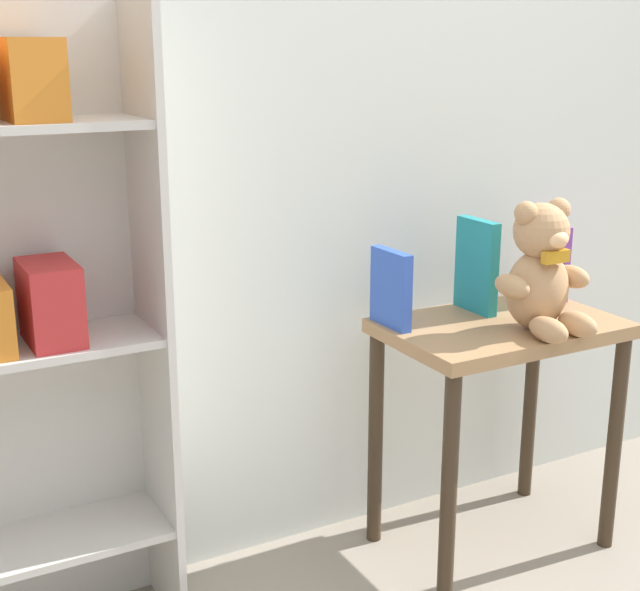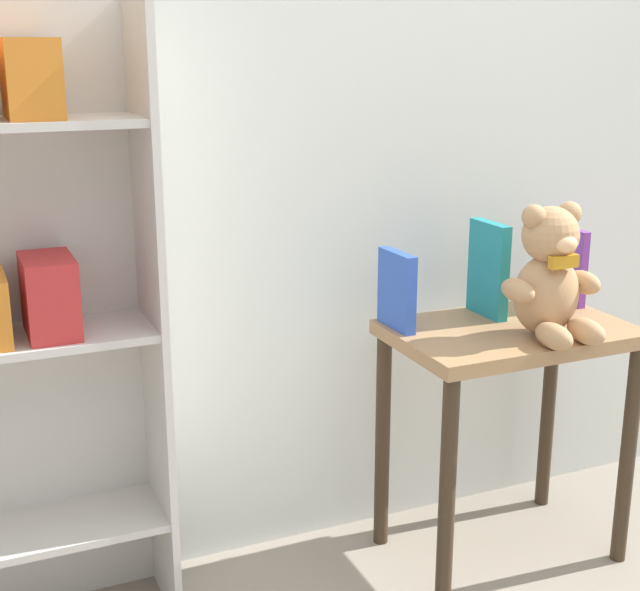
{
  "view_description": "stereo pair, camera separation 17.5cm",
  "coord_description": "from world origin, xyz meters",
  "px_view_note": "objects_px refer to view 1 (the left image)",
  "views": [
    {
      "loc": [
        -1.27,
        -0.49,
        1.33
      ],
      "look_at": [
        -0.31,
        1.26,
        0.77
      ],
      "focal_mm": 50.0,
      "sensor_mm": 36.0,
      "label": 1
    },
    {
      "loc": [
        -1.11,
        -0.57,
        1.33
      ],
      "look_at": [
        -0.31,
        1.26,
        0.77
      ],
      "focal_mm": 50.0,
      "sensor_mm": 36.0,
      "label": 2
    }
  ],
  "objects_px": {
    "bookshelf_side": "(12,307)",
    "book_standing_purple": "(552,261)",
    "book_standing_teal": "(477,266)",
    "display_table": "(499,365)",
    "book_standing_blue": "(391,289)",
    "teddy_bear": "(542,272)"
  },
  "relations": [
    {
      "from": "teddy_bear",
      "to": "book_standing_purple",
      "type": "height_order",
      "value": "teddy_bear"
    },
    {
      "from": "book_standing_teal",
      "to": "book_standing_purple",
      "type": "distance_m",
      "value": 0.27
    },
    {
      "from": "bookshelf_side",
      "to": "book_standing_teal",
      "type": "xyz_separation_m",
      "value": [
        1.17,
        -0.07,
        -0.04
      ]
    },
    {
      "from": "book_standing_purple",
      "to": "book_standing_blue",
      "type": "bearing_deg",
      "value": -176.01
    },
    {
      "from": "book_standing_blue",
      "to": "display_table",
      "type": "bearing_deg",
      "value": -23.52
    },
    {
      "from": "book_standing_purple",
      "to": "book_standing_teal",
      "type": "bearing_deg",
      "value": -175.76
    },
    {
      "from": "teddy_bear",
      "to": "book_standing_teal",
      "type": "xyz_separation_m",
      "value": [
        -0.04,
        0.2,
        -0.02
      ]
    },
    {
      "from": "bookshelf_side",
      "to": "book_standing_purple",
      "type": "height_order",
      "value": "bookshelf_side"
    },
    {
      "from": "bookshelf_side",
      "to": "teddy_bear",
      "type": "bearing_deg",
      "value": -12.56
    },
    {
      "from": "display_table",
      "to": "bookshelf_side",
      "type": "bearing_deg",
      "value": 171.44
    },
    {
      "from": "display_table",
      "to": "teddy_bear",
      "type": "xyz_separation_m",
      "value": [
        0.04,
        -0.09,
        0.27
      ]
    },
    {
      "from": "display_table",
      "to": "book_standing_teal",
      "type": "relative_size",
      "value": 2.57
    },
    {
      "from": "book_standing_blue",
      "to": "book_standing_teal",
      "type": "distance_m",
      "value": 0.27
    },
    {
      "from": "book_standing_teal",
      "to": "book_standing_blue",
      "type": "bearing_deg",
      "value": -179.92
    },
    {
      "from": "display_table",
      "to": "book_standing_teal",
      "type": "bearing_deg",
      "value": 90.0
    },
    {
      "from": "bookshelf_side",
      "to": "book_standing_purple",
      "type": "bearing_deg",
      "value": -2.34
    },
    {
      "from": "bookshelf_side",
      "to": "book_standing_blue",
      "type": "relative_size",
      "value": 7.29
    },
    {
      "from": "book_standing_blue",
      "to": "bookshelf_side",
      "type": "bearing_deg",
      "value": 173.37
    },
    {
      "from": "display_table",
      "to": "teddy_bear",
      "type": "relative_size",
      "value": 1.96
    },
    {
      "from": "book_standing_teal",
      "to": "display_table",
      "type": "bearing_deg",
      "value": -90.84
    },
    {
      "from": "book_standing_teal",
      "to": "teddy_bear",
      "type": "bearing_deg",
      "value": -79.83
    },
    {
      "from": "bookshelf_side",
      "to": "display_table",
      "type": "height_order",
      "value": "bookshelf_side"
    }
  ]
}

